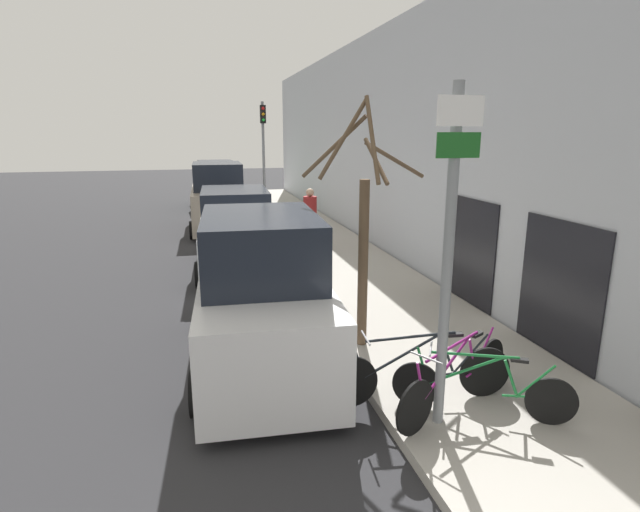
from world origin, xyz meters
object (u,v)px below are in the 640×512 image
parked_car_0 (261,297)px  parked_car_1 (236,234)px  bicycle_0 (482,388)px  traffic_light (264,147)px  signpost (448,253)px  parked_car_3 (217,186)px  street_tree (363,234)px  bicycle_2 (419,373)px  pedestrian_near (310,214)px  parked_car_2 (218,200)px  bicycle_1 (456,379)px

parked_car_0 → parked_car_1: (0.07, 5.52, -0.09)m
bicycle_0 → traffic_light: (-0.72, 13.80, 2.52)m
signpost → bicycle_0: (0.57, 0.01, -1.74)m
parked_car_1 → parked_car_3: parked_car_3 is taller
parked_car_1 → street_tree: (1.55, -5.57, 1.03)m
bicycle_2 → bicycle_0: bearing=-123.1°
street_tree → traffic_light: bearing=89.9°
signpost → pedestrian_near: size_ratio=2.17×
signpost → parked_car_3: size_ratio=0.87×
parked_car_2 → street_tree: bearing=-80.2°
parked_car_2 → parked_car_3: size_ratio=1.05×
parked_car_3 → parked_car_1: bearing=-93.7°
bicycle_0 → parked_car_3: (-2.21, 19.79, 0.52)m
signpost → parked_car_0: signpost is taller
bicycle_0 → parked_car_0: parked_car_0 is taller
parked_car_3 → bicycle_0: bearing=-86.9°
signpost → parked_car_2: 14.03m
signpost → bicycle_1: bearing=34.8°
parked_car_0 → bicycle_2: bearing=-44.6°
parked_car_3 → signpost: bearing=-88.5°
traffic_light → bicycle_2: bearing=-89.5°
parked_car_0 → parked_car_3: 17.33m
parked_car_0 → street_tree: bearing=1.9°
bicycle_2 → parked_car_1: 7.69m
bicycle_2 → parked_car_1: size_ratio=0.54×
parked_car_2 → traffic_light: bearing=-0.4°
signpost → parked_car_2: (-1.86, 13.86, -1.13)m
traffic_light → bicycle_0: bearing=-87.0°
street_tree → bicycle_0: bearing=-72.8°
bicycle_2 → street_tree: 2.41m
bicycle_2 → parked_car_1: parked_car_1 is taller
pedestrian_near → street_tree: size_ratio=0.46×
bicycle_1 → street_tree: (-0.53, 2.17, 1.47)m
bicycle_2 → traffic_light: (-0.11, 13.32, 2.48)m
signpost → traffic_light: traffic_light is taller
parked_car_2 → bicycle_1: bearing=-79.4°
parked_car_1 → parked_car_2: parked_car_2 is taller
bicycle_0 → street_tree: 2.93m
bicycle_0 → pedestrian_near: (0.03, 9.46, 0.68)m
bicycle_0 → parked_car_1: parked_car_1 is taller
signpost → bicycle_2: bearing=93.8°
bicycle_2 → traffic_light: 13.55m
street_tree → parked_car_0: bearing=178.3°
bicycle_2 → street_tree: size_ratio=0.63×
signpost → pedestrian_near: 9.55m
parked_car_2 → parked_car_0: bearing=-88.3°
bicycle_0 → parked_car_0: size_ratio=0.40×
parked_car_0 → parked_car_3: parked_car_0 is taller
signpost → street_tree: bearing=94.1°
bicycle_0 → pedestrian_near: 9.49m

